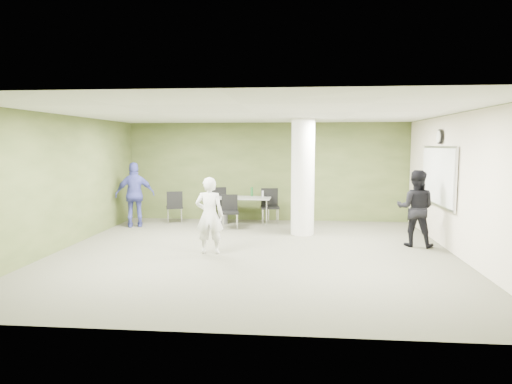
# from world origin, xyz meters

# --- Properties ---
(floor) EXTENTS (8.00, 8.00, 0.00)m
(floor) POSITION_xyz_m (0.00, 0.00, 0.00)
(floor) COLOR #4C4C3C
(floor) RESTS_ON ground
(ceiling) EXTENTS (8.00, 8.00, 0.00)m
(ceiling) POSITION_xyz_m (0.00, 0.00, 2.80)
(ceiling) COLOR white
(ceiling) RESTS_ON wall_back
(wall_back) EXTENTS (8.00, 2.80, 0.02)m
(wall_back) POSITION_xyz_m (0.00, 4.00, 1.40)
(wall_back) COLOR #3E4D24
(wall_back) RESTS_ON floor
(wall_left) EXTENTS (0.02, 8.00, 2.80)m
(wall_left) POSITION_xyz_m (-4.00, 0.00, 1.40)
(wall_left) COLOR #3E4D24
(wall_left) RESTS_ON floor
(wall_right_cream) EXTENTS (0.02, 8.00, 2.80)m
(wall_right_cream) POSITION_xyz_m (4.00, 0.00, 1.40)
(wall_right_cream) COLOR beige
(wall_right_cream) RESTS_ON floor
(column) EXTENTS (0.56, 0.56, 2.80)m
(column) POSITION_xyz_m (1.00, 2.00, 1.40)
(column) COLOR silver
(column) RESTS_ON floor
(whiteboard) EXTENTS (0.05, 2.30, 1.30)m
(whiteboard) POSITION_xyz_m (3.92, 1.20, 1.50)
(whiteboard) COLOR silver
(whiteboard) RESTS_ON wall_right_cream
(wall_clock) EXTENTS (0.06, 0.32, 0.32)m
(wall_clock) POSITION_xyz_m (3.92, 1.20, 2.35)
(wall_clock) COLOR black
(wall_clock) RESTS_ON wall_right_cream
(folding_table) EXTENTS (1.59, 0.74, 1.00)m
(folding_table) POSITION_xyz_m (-0.63, 3.26, 0.70)
(folding_table) COLOR gray
(folding_table) RESTS_ON floor
(wastebasket) EXTENTS (0.24, 0.24, 0.28)m
(wastebasket) POSITION_xyz_m (-1.16, 3.24, 0.14)
(wastebasket) COLOR #4C4C4C
(wastebasket) RESTS_ON floor
(chair_back_left) EXTENTS (0.56, 0.56, 0.90)m
(chair_back_left) POSITION_xyz_m (-2.52, 3.22, 0.52)
(chair_back_left) COLOR black
(chair_back_left) RESTS_ON floor
(chair_back_right) EXTENTS (0.65, 0.65, 0.99)m
(chair_back_right) POSITION_xyz_m (-1.39, 3.57, 0.58)
(chair_back_right) COLOR black
(chair_back_right) RESTS_ON floor
(chair_table_left) EXTENTS (0.51, 0.51, 0.88)m
(chair_table_left) POSITION_xyz_m (-0.88, 2.60, 0.51)
(chair_table_left) COLOR black
(chair_table_left) RESTS_ON floor
(chair_table_right) EXTENTS (0.55, 0.55, 0.98)m
(chair_table_right) POSITION_xyz_m (0.12, 3.34, 0.57)
(chair_table_right) COLOR black
(chair_table_right) RESTS_ON floor
(woman_white) EXTENTS (0.58, 0.39, 1.54)m
(woman_white) POSITION_xyz_m (-0.87, -0.17, 0.77)
(woman_white) COLOR silver
(woman_white) RESTS_ON floor
(man_black) EXTENTS (0.94, 0.83, 1.64)m
(man_black) POSITION_xyz_m (3.40, 0.90, 0.82)
(man_black) COLOR black
(man_black) RESTS_ON floor
(man_blue) EXTENTS (1.09, 0.74, 1.71)m
(man_blue) POSITION_xyz_m (-3.40, 2.58, 0.86)
(man_blue) COLOR #3E439A
(man_blue) RESTS_ON floor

